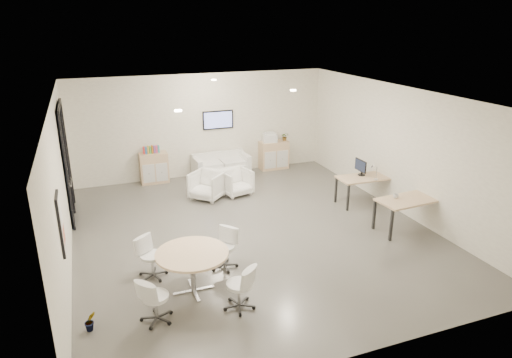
{
  "coord_description": "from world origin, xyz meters",
  "views": [
    {
      "loc": [
        -3.38,
        -9.15,
        4.75
      ],
      "look_at": [
        0.24,
        0.4,
        1.15
      ],
      "focal_mm": 32.0,
      "sensor_mm": 36.0,
      "label": 1
    }
  ],
  "objects": [
    {
      "name": "cup",
      "position": [
        3.17,
        -1.07,
        0.86
      ],
      "size": [
        0.15,
        0.13,
        0.12
      ],
      "primitive_type": "imported",
      "rotation": [
        0.0,
        0.0,
        -0.3
      ],
      "color": "white",
      "rests_on": "desk_front"
    },
    {
      "name": "room_shell",
      "position": [
        0.0,
        0.0,
        1.6
      ],
      "size": [
        9.6,
        10.6,
        4.8
      ],
      "color": "#55534E",
      "rests_on": "ground"
    },
    {
      "name": "desk_front",
      "position": [
        3.46,
        -1.22,
        0.72
      ],
      "size": [
        1.58,
        0.88,
        0.8
      ],
      "rotation": [
        0.0,
        0.0,
        0.07
      ],
      "color": "tan",
      "rests_on": "room_shell"
    },
    {
      "name": "wall_tv",
      "position": [
        0.5,
        4.46,
        1.75
      ],
      "size": [
        0.98,
        0.06,
        0.58
      ],
      "color": "black",
      "rests_on": "room_shell"
    },
    {
      "name": "loveseat",
      "position": [
        0.43,
        4.07,
        0.35
      ],
      "size": [
        1.75,
        0.93,
        0.64
      ],
      "rotation": [
        0.0,
        0.0,
        0.04
      ],
      "color": "white",
      "rests_on": "room_shell"
    },
    {
      "name": "sideboard_left",
      "position": [
        -1.61,
        4.26,
        0.47
      ],
      "size": [
        0.83,
        0.43,
        0.94
      ],
      "color": "tan",
      "rests_on": "room_shell"
    },
    {
      "name": "books",
      "position": [
        -1.66,
        4.26,
        1.05
      ],
      "size": [
        0.48,
        0.14,
        0.22
      ],
      "color": "red",
      "rests_on": "sideboard_left"
    },
    {
      "name": "sideboard_right",
      "position": [
        2.33,
        4.25,
        0.47
      ],
      "size": [
        0.94,
        0.45,
        0.94
      ],
      "color": "tan",
      "rests_on": "room_shell"
    },
    {
      "name": "armchair_right",
      "position": [
        0.4,
        2.44,
        0.4
      ],
      "size": [
        0.93,
        0.89,
        0.8
      ],
      "primitive_type": "imported",
      "rotation": [
        0.0,
        0.0,
        0.24
      ],
      "color": "white",
      "rests_on": "room_shell"
    },
    {
      "name": "meeting_chairs",
      "position": [
        -1.89,
        -1.97,
        0.41
      ],
      "size": [
        2.36,
        2.36,
        0.82
      ],
      "color": "white",
      "rests_on": "room_shell"
    },
    {
      "name": "artwork",
      "position": [
        -3.97,
        -1.6,
        1.55
      ],
      "size": [
        0.05,
        0.54,
        1.04
      ],
      "color": "black",
      "rests_on": "room_shell"
    },
    {
      "name": "armchair_left",
      "position": [
        -0.44,
        2.42,
        0.42
      ],
      "size": [
        1.13,
        1.13,
        0.85
      ],
      "primitive_type": "imported",
      "rotation": [
        0.0,
        0.0,
        -0.8
      ],
      "color": "white",
      "rests_on": "room_shell"
    },
    {
      "name": "monitor",
      "position": [
        3.38,
        0.74,
        0.99
      ],
      "size": [
        0.2,
        0.5,
        0.44
      ],
      "color": "black",
      "rests_on": "desk_rear"
    },
    {
      "name": "round_table",
      "position": [
        -1.89,
        -1.97,
        0.72
      ],
      "size": [
        1.32,
        1.32,
        0.8
      ],
      "color": "tan",
      "rests_on": "room_shell"
    },
    {
      "name": "printer",
      "position": [
        2.18,
        4.25,
        1.09
      ],
      "size": [
        0.5,
        0.44,
        0.31
      ],
      "rotation": [
        0.0,
        0.0,
        -0.17
      ],
      "color": "white",
      "rests_on": "sideboard_right"
    },
    {
      "name": "plant_cabinet",
      "position": [
        2.71,
        4.22,
        1.04
      ],
      "size": [
        0.27,
        0.29,
        0.21
      ],
      "primitive_type": "imported",
      "rotation": [
        0.0,
        0.0,
        -0.13
      ],
      "color": "#3F7F3F",
      "rests_on": "sideboard_right"
    },
    {
      "name": "glass_door",
      "position": [
        -3.95,
        2.51,
        1.5
      ],
      "size": [
        0.09,
        1.9,
        2.85
      ],
      "color": "black",
      "rests_on": "room_shell"
    },
    {
      "name": "ceiling_spots",
      "position": [
        -0.2,
        0.83,
        3.18
      ],
      "size": [
        3.14,
        4.14,
        0.03
      ],
      "color": "#FFEAC6",
      "rests_on": "room_shell"
    },
    {
      "name": "desk_rear",
      "position": [
        3.42,
        0.59,
        0.67
      ],
      "size": [
        1.46,
        0.77,
        0.75
      ],
      "rotation": [
        0.0,
        0.0,
        -0.03
      ],
      "color": "tan",
      "rests_on": "room_shell"
    },
    {
      "name": "blue_rug",
      "position": [
        0.09,
        3.28,
        0.01
      ],
      "size": [
        1.54,
        1.22,
        0.01
      ],
      "primitive_type": "cube",
      "rotation": [
        0.0,
        0.0,
        0.26
      ],
      "color": "#2C4388",
      "rests_on": "room_shell"
    },
    {
      "name": "plant_floor",
      "position": [
        -3.7,
        -2.47,
        0.08
      ],
      "size": [
        0.27,
        0.38,
        0.15
      ],
      "primitive_type": "imported",
      "rotation": [
        0.0,
        0.0,
        0.27
      ],
      "color": "#3F7F3F",
      "rests_on": "room_shell"
    }
  ]
}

